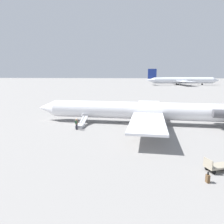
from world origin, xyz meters
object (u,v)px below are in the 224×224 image
object	(u,v)px
boarding_stairs	(81,125)
passenger	(77,123)
airplane_far_left	(182,80)
suitcase	(208,179)
luggage_cart	(217,166)
airplane_main	(146,111)

from	to	relation	value
boarding_stairs	passenger	distance (m)	1.85
airplane_far_left	passenger	distance (m)	130.13
airplane_far_left	suitcase	xyz separation A→B (m)	(28.69, 137.71, -2.94)
luggage_cart	suitcase	size ratio (longest dim) A/B	2.78
passenger	boarding_stairs	bearing A→B (deg)	-3.41
luggage_cart	airplane_far_left	bearing A→B (deg)	-122.84
airplane_main	boarding_stairs	size ratio (longest dim) A/B	8.96
airplane_far_left	boarding_stairs	size ratio (longest dim) A/B	12.23
airplane_main	airplane_far_left	size ratio (longest dim) A/B	0.73
passenger	suitcase	size ratio (longest dim) A/B	1.98
airplane_main	passenger	size ratio (longest dim) A/B	21.06
airplane_main	airplane_far_left	distance (m)	122.38
luggage_cart	suitcase	world-z (taller)	luggage_cart
suitcase	airplane_main	bearing A→B (deg)	-79.67
airplane_main	airplane_far_left	bearing A→B (deg)	-100.38
boarding_stairs	passenger	size ratio (longest dim) A/B	2.35
airplane_main	boarding_stairs	world-z (taller)	airplane_main
airplane_main	boarding_stairs	xyz separation A→B (m)	(10.29, 3.09, -1.85)
airplane_far_left	boarding_stairs	distance (m)	128.43
passenger	luggage_cart	xyz separation A→B (m)	(-15.58, 12.69, -0.54)
airplane_far_left	boarding_stairs	bearing A→B (deg)	-114.17
airplane_far_left	suitcase	size ratio (longest dim) A/B	56.86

